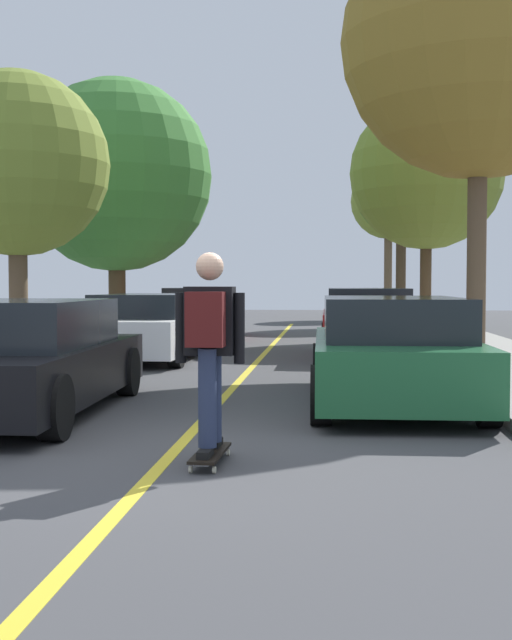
{
  "coord_description": "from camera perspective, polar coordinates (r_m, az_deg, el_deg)",
  "views": [
    {
      "loc": [
        1.36,
        -7.01,
        1.49
      ],
      "look_at": [
        0.12,
        7.14,
        0.87
      ],
      "focal_mm": 46.53,
      "sensor_mm": 36.0,
      "label": 1
    }
  ],
  "objects": [
    {
      "name": "skateboard",
      "position": [
        6.94,
        -3.17,
        -9.15
      ],
      "size": [
        0.25,
        0.85,
        0.1
      ],
      "color": "black",
      "rests_on": "ground"
    },
    {
      "name": "parked_car_left_far",
      "position": [
        22.56,
        -3.89,
        0.42
      ],
      "size": [
        2.11,
        4.57,
        1.38
      ],
      "color": "maroon",
      "rests_on": "ground"
    },
    {
      "name": "parked_car_right_nearest",
      "position": [
        10.35,
        9.3,
        -2.1
      ],
      "size": [
        1.99,
        4.56,
        1.32
      ],
      "color": "#1E5B33",
      "rests_on": "ground"
    },
    {
      "name": "street_tree_right_nearest",
      "position": [
        15.45,
        15.09,
        18.05
      ],
      "size": [
        4.73,
        4.73,
        7.89
      ],
      "color": "brown",
      "rests_on": "sidewalk_right"
    },
    {
      "name": "parked_car_left_nearest",
      "position": [
        9.84,
        -15.84,
        -2.57
      ],
      "size": [
        2.07,
        4.65,
        1.3
      ],
      "color": "black",
      "rests_on": "ground"
    },
    {
      "name": "ground",
      "position": [
        7.29,
        -5.93,
        -9.29
      ],
      "size": [
        80.0,
        80.0,
        0.0
      ],
      "primitive_type": "plane",
      "color": "#424244"
    },
    {
      "name": "street_tree_right_near",
      "position": [
        22.56,
        11.65,
        9.85
      ],
      "size": [
        4.03,
        4.03,
        6.28
      ],
      "color": "#4C3823",
      "rests_on": "sidewalk_right"
    },
    {
      "name": "street_tree_right_far",
      "position": [
        30.14,
        9.97,
        8.77
      ],
      "size": [
        3.34,
        3.34,
        6.36
      ],
      "color": "#3D2D1E",
      "rests_on": "sidewalk_right"
    },
    {
      "name": "parked_car_right_near",
      "position": [
        16.95,
        7.64,
        -0.18
      ],
      "size": [
        1.87,
        4.06,
        1.4
      ],
      "color": "maroon",
      "rests_on": "ground"
    },
    {
      "name": "street_tree_right_farthest",
      "position": [
        36.54,
        9.1,
        8.01
      ],
      "size": [
        3.25,
        3.25,
        6.54
      ],
      "color": "brown",
      "rests_on": "sidewalk_right"
    },
    {
      "name": "street_tree_left_nearest",
      "position": [
        14.82,
        -16.13,
        10.21
      ],
      "size": [
        3.13,
        3.13,
        4.94
      ],
      "color": "brown",
      "rests_on": "sidewalk_left"
    },
    {
      "name": "street_tree_left_near",
      "position": [
        21.15,
        -9.59,
        9.74
      ],
      "size": [
        4.77,
        4.77,
        6.42
      ],
      "color": "#4C3823",
      "rests_on": "sidewalk_left"
    },
    {
      "name": "parked_car_left_near",
      "position": [
        16.47,
        -7.24,
        -0.43
      ],
      "size": [
        2.13,
        4.75,
        1.29
      ],
      "color": "white",
      "rests_on": "ground"
    },
    {
      "name": "skateboarder",
      "position": [
        6.78,
        -3.24,
        -1.35
      ],
      "size": [
        0.58,
        0.7,
        1.64
      ],
      "color": "black",
      "rests_on": "skateboard"
    },
    {
      "name": "center_line",
      "position": [
        11.19,
        -2.02,
        -5.13
      ],
      "size": [
        0.12,
        39.2,
        0.01
      ],
      "primitive_type": "cube",
      "color": "gold",
      "rests_on": "ground"
    }
  ]
}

